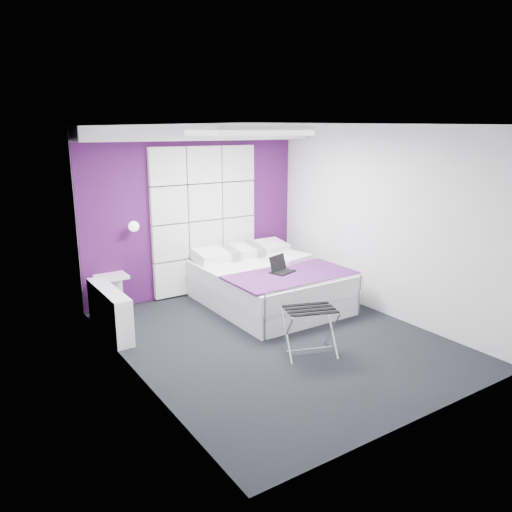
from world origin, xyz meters
The scene contains 15 objects.
floor centered at (0.00, 0.00, 0.00)m, with size 4.40×4.40×0.00m, color black.
ceiling centered at (0.00, 0.00, 2.60)m, with size 4.40×4.40×0.00m, color white.
wall_back centered at (0.00, 2.20, 1.30)m, with size 3.60×3.60×0.00m, color silver.
wall_left centered at (-1.80, 0.00, 1.30)m, with size 4.40×4.40×0.00m, color silver.
wall_right centered at (1.80, 0.00, 1.30)m, with size 4.40×4.40×0.00m, color silver.
accent_wall centered at (0.00, 2.19, 1.30)m, with size 3.58×0.02×2.58m, color #46114B.
soffit centered at (0.00, 1.95, 2.50)m, with size 3.58×0.50×0.20m, color white.
headboard centered at (0.15, 2.14, 1.17)m, with size 1.80×0.08×2.30m, color silver, non-canonical shape.
skylight centered at (0.00, 0.60, 2.55)m, with size 1.36×0.86×0.12m, color white, non-canonical shape.
wall_lamp centered at (-1.05, 2.06, 1.22)m, with size 0.15×0.15×0.15m, color white.
radiator centered at (-1.69, 1.30, 0.30)m, with size 0.22×1.20×0.60m, color white.
bed centered at (0.63, 1.07, 0.32)m, with size 1.77×2.14×0.75m.
nightstand centered at (-1.43, 2.02, 0.53)m, with size 0.44×0.34×0.05m, color white.
luggage_rack centered at (0.06, -0.59, 0.28)m, with size 0.57×0.42×0.56m.
laptop centered at (0.59, 0.71, 0.66)m, with size 0.33×0.24×0.24m.
Camera 1 is at (-3.42, -4.75, 2.57)m, focal length 35.00 mm.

